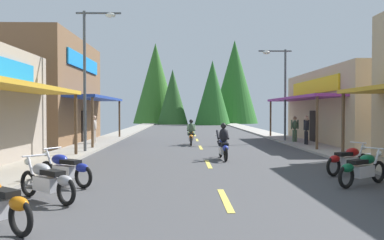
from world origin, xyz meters
The scene contains 18 objects.
ground centered at (0.00, 23.40, -0.05)m, with size 10.75×76.79×0.10m, color #424244.
sidewalk_left centered at (-6.41, 23.40, 0.06)m, with size 2.07×76.79×0.12m, color gray.
sidewalk_right centered at (6.41, 23.40, 0.06)m, with size 2.07×76.79×0.12m, color #9E9991.
centerline_dashes centered at (0.00, 27.09, 0.01)m, with size 0.16×51.61×0.01m.
storefront_left_far centered at (-10.87, 25.23, 3.32)m, with size 8.71×10.32×6.63m.
storefront_right_far centered at (11.01, 24.88, 2.34)m, with size 9.02×12.28×4.67m.
streetlamp_left centered at (-5.46, 18.92, 4.45)m, with size 2.19×0.30×6.93m.
streetlamp_right centered at (5.43, 25.57, 4.02)m, with size 2.19×0.30×6.14m.
motorcycle_parked_right_2 centered at (4.00, 10.45, 0.49)m, with size 1.87×1.22×1.04m.
motorcycle_parked_right_3 centered at (4.41, 12.38, 0.49)m, with size 1.89×1.18×1.04m.
motorcycle_parked_left_2 centered at (-4.11, 8.74, 0.49)m, with size 1.74×1.40×1.04m.
motorcycle_parked_left_3 centered at (-4.26, 10.64, 0.49)m, with size 1.85×1.26×1.04m.
rider_cruising_lead centered at (0.73, 16.38, 0.66)m, with size 0.60×2.14×1.57m.
rider_cruising_trailing centered at (-0.50, 23.62, 0.66)m, with size 0.60×2.14×1.57m.
pedestrian_by_shop centered at (6.15, 24.60, 1.01)m, with size 0.54×0.37×1.74m.
pedestrian_waiting centered at (-6.39, 23.63, 1.05)m, with size 0.32×0.56×1.80m.
pedestrian_strolling centered at (6.21, 22.43, 1.05)m, with size 0.32×0.56×1.80m.
treeline_backdrop centered at (0.48, 64.64, 6.19)m, with size 21.04×13.77×13.99m.
Camera 1 is at (-0.97, -0.31, 2.08)m, focal length 36.74 mm.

